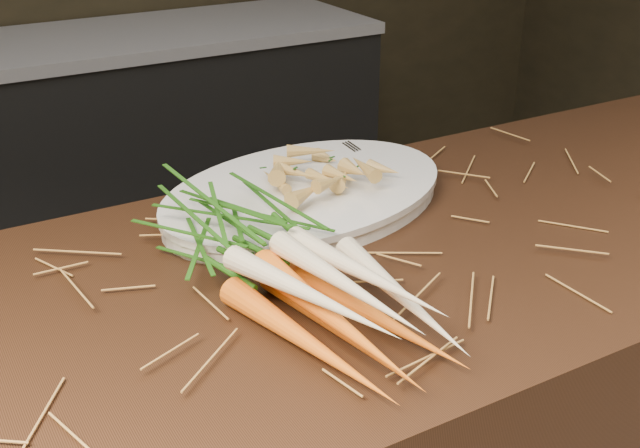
{
  "coord_description": "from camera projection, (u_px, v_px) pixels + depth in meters",
  "views": [
    {
      "loc": [
        -0.46,
        -0.55,
        1.44
      ],
      "look_at": [
        0.04,
        0.31,
        0.96
      ],
      "focal_mm": 45.0,
      "sensor_mm": 36.0,
      "label": 1
    }
  ],
  "objects": [
    {
      "name": "serving_platter",
      "position": [
        305.0,
        196.0,
        1.31
      ],
      "size": [
        0.58,
        0.45,
        0.03
      ],
      "primitive_type": null,
      "rotation": [
        0.0,
        0.0,
        0.23
      ],
      "color": "white",
      "rests_on": "main_counter"
    },
    {
      "name": "roasted_veg_heap",
      "position": [
        305.0,
        173.0,
        1.29
      ],
      "size": [
        0.29,
        0.24,
        0.06
      ],
      "primitive_type": null,
      "rotation": [
        0.0,
        0.0,
        0.23
      ],
      "color": "#A67540",
      "rests_on": "serving_platter"
    },
    {
      "name": "straw_bedding",
      "position": [
        301.0,
        267.0,
        1.11
      ],
      "size": [
        1.4,
        0.6,
        0.02
      ],
      "primitive_type": null,
      "color": "olive",
      "rests_on": "main_counter"
    },
    {
      "name": "root_veg_bunch",
      "position": [
        268.0,
        255.0,
        1.05
      ],
      "size": [
        0.24,
        0.56,
        0.1
      ],
      "rotation": [
        0.0,
        0.0,
        0.12
      ],
      "color": "#D45A1D",
      "rests_on": "main_counter"
    },
    {
      "name": "serving_fork",
      "position": [
        391.0,
        163.0,
        1.4
      ],
      "size": [
        0.03,
        0.19,
        0.0
      ],
      "primitive_type": "cube",
      "rotation": [
        0.0,
        0.0,
        -0.08
      ],
      "color": "silver",
      "rests_on": "serving_platter"
    },
    {
      "name": "back_counter",
      "position": [
        126.0,
        149.0,
        2.92
      ],
      "size": [
        1.82,
        0.62,
        0.84
      ],
      "color": "black",
      "rests_on": "ground"
    }
  ]
}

